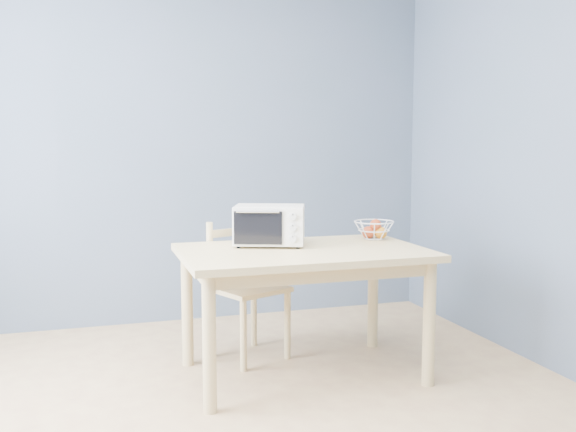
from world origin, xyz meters
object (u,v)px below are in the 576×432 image
object	(u,v)px
dining_table	(303,266)
toaster_oven	(267,225)
dining_chair	(245,291)
fruit_basket	(374,229)

from	to	relation	value
dining_table	toaster_oven	distance (m)	0.34
toaster_oven	dining_chair	bearing A→B (deg)	128.11
dining_table	toaster_oven	size ratio (longest dim) A/B	2.92
toaster_oven	dining_table	bearing A→B (deg)	-27.18
dining_table	dining_chair	size ratio (longest dim) A/B	1.62
dining_table	fruit_basket	world-z (taller)	fruit_basket
dining_chair	dining_table	bearing A→B (deg)	-83.55
toaster_oven	fruit_basket	bearing A→B (deg)	23.86
toaster_oven	fruit_basket	distance (m)	0.72
toaster_oven	dining_chair	distance (m)	0.52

